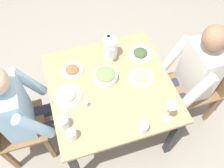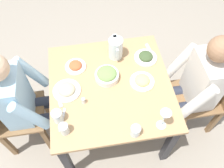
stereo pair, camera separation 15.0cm
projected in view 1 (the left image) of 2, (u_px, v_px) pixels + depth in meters
ground_plane at (111, 123)px, 2.50m from camera, size 8.00×8.00×0.00m
dining_table at (110, 92)px, 2.00m from camera, size 0.97×0.97×0.71m
chair_near at (8, 126)px, 1.95m from camera, size 0.40×0.40×0.88m
chair_far at (203, 81)px, 2.19m from camera, size 0.40×0.40×0.88m
diner_near at (29, 110)px, 1.86m from camera, size 0.48×0.53×1.17m
diner_far at (187, 77)px, 2.04m from camera, size 0.48×0.53×1.17m
water_pitcher at (110, 48)px, 2.01m from camera, size 0.16×0.12×0.19m
salad_bowl at (106, 76)px, 1.91m from camera, size 0.19×0.19×0.09m
plate_fries at (141, 77)px, 1.93m from camera, size 0.20×0.20×0.06m
plate_beans at (68, 96)px, 1.84m from camera, size 0.22×0.22×0.06m
plate_dolmas at (140, 53)px, 2.08m from camera, size 0.19×0.19×0.06m
plate_rice_curry at (72, 70)px, 1.98m from camera, size 0.17×0.17×0.05m
water_glass_near_right at (72, 135)px, 1.63m from camera, size 0.07×0.07×0.09m
water_glass_far_right at (63, 123)px, 1.67m from camera, size 0.08×0.08×0.10m
water_glass_far_left at (143, 127)px, 1.67m from camera, size 0.07×0.07×0.09m
wine_glass at (170, 109)px, 1.63m from camera, size 0.08×0.08×0.20m
salt_shaker at (86, 104)px, 1.79m from camera, size 0.03×0.03×0.05m
fork_near at (143, 47)px, 2.14m from camera, size 0.17×0.05×0.01m
knife_near at (68, 126)px, 1.72m from camera, size 0.18×0.06×0.01m
fork_far at (60, 104)px, 1.81m from camera, size 0.17×0.06×0.01m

